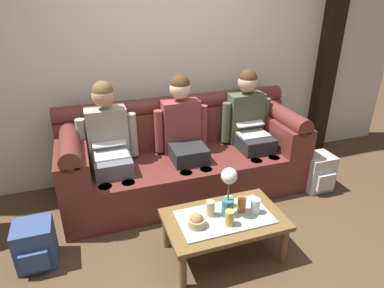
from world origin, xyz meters
The scene contains 17 objects.
ground_plane centered at (0.00, 0.00, 0.00)m, with size 14.00×14.00×0.00m, color #4C3823.
back_wall_patterned centered at (0.00, 1.70, 1.45)m, with size 6.00×0.12×2.90m, color silver.
timber_pillar centered at (1.97, 1.58, 1.45)m, with size 0.20×0.20×2.90m, color black.
couch centered at (0.00, 1.17, 0.37)m, with size 2.44×0.88×0.96m.
person_left centered at (-0.74, 1.17, 0.66)m, with size 0.56×0.67×1.22m.
person_middle centered at (0.00, 1.17, 0.66)m, with size 0.56×0.67×1.22m.
person_right centered at (0.74, 1.17, 0.66)m, with size 0.56×0.67×1.22m.
coffee_table centered at (0.00, 0.12, 0.32)m, with size 0.93×0.56×0.37m.
flower_vase centered at (0.03, 0.13, 0.61)m, with size 0.12×0.12×0.41m.
snack_bowl centered at (-0.24, 0.09, 0.41)m, with size 0.13×0.13×0.11m.
cup_near_left centered at (0.15, 0.15, 0.43)m, with size 0.07×0.07×0.12m, color #B26633.
cup_near_right centered at (0.09, 0.24, 0.41)m, with size 0.06×0.06×0.08m, color gold.
cup_far_center centered at (-0.10, 0.17, 0.43)m, with size 0.07×0.07×0.13m, color #DBB77A.
cup_far_left centered at (0.25, 0.09, 0.43)m, with size 0.07×0.07×0.12m, color white.
cup_far_right centered at (-0.01, 0.02, 0.43)m, with size 0.07×0.07×0.12m, color gold.
backpack_left centered at (-1.42, 0.50, 0.18)m, with size 0.29×0.32×0.36m.
backpack_right centered at (1.34, 0.70, 0.20)m, with size 0.29×0.30×0.39m.
Camera 1 is at (-0.92, -1.79, 1.98)m, focal length 31.30 mm.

